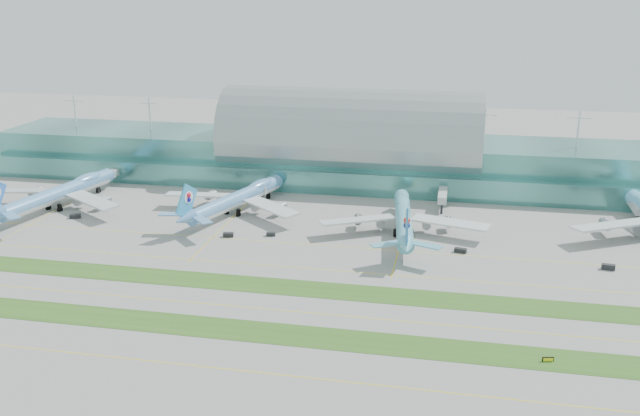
% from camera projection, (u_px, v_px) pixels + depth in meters
% --- Properties ---
extents(ground, '(700.00, 700.00, 0.00)m').
position_uv_depth(ground, '(285.00, 290.00, 216.25)').
color(ground, gray).
rests_on(ground, ground).
extents(terminal, '(340.00, 69.10, 36.00)m').
position_uv_depth(terminal, '(351.00, 151.00, 332.36)').
color(terminal, '#3D7A75').
rests_on(terminal, ground).
extents(grass_strip_near, '(420.00, 12.00, 0.08)m').
position_uv_depth(grass_strip_near, '(259.00, 332.00, 190.07)').
color(grass_strip_near, '#2D591E').
rests_on(grass_strip_near, ground).
extents(grass_strip_far, '(420.00, 12.00, 0.08)m').
position_uv_depth(grass_strip_far, '(286.00, 287.00, 218.11)').
color(grass_strip_far, '#2D591E').
rests_on(grass_strip_far, ground).
extents(taxiline_a, '(420.00, 0.35, 0.01)m').
position_uv_depth(taxiline_a, '(236.00, 370.00, 171.38)').
color(taxiline_a, yellow).
rests_on(taxiline_a, ground).
extents(taxiline_b, '(420.00, 0.35, 0.01)m').
position_uv_depth(taxiline_b, '(273.00, 309.00, 203.16)').
color(taxiline_b, yellow).
rests_on(taxiline_b, ground).
extents(taxiline_c, '(420.00, 0.35, 0.01)m').
position_uv_depth(taxiline_c, '(298.00, 268.00, 233.08)').
color(taxiline_c, yellow).
rests_on(taxiline_c, ground).
extents(taxiline_d, '(420.00, 0.35, 0.01)m').
position_uv_depth(taxiline_d, '(312.00, 244.00, 253.65)').
color(taxiline_d, yellow).
rests_on(taxiline_d, ground).
extents(airliner_a, '(66.24, 76.11, 21.06)m').
position_uv_depth(airliner_a, '(60.00, 192.00, 293.81)').
color(airliner_a, '#5B93C9').
rests_on(airliner_a, ground).
extents(airliner_b, '(60.94, 70.71, 19.96)m').
position_uv_depth(airliner_b, '(238.00, 198.00, 287.65)').
color(airliner_b, '#5D94CD').
rests_on(airliner_b, ground).
extents(airliner_c, '(62.47, 71.32, 19.63)m').
position_uv_depth(airliner_c, '(404.00, 218.00, 263.56)').
color(airliner_c, '#5CB3CB').
rests_on(airliner_c, ground).
extents(gse_b, '(4.28, 2.88, 1.60)m').
position_uv_depth(gse_b, '(75.00, 216.00, 281.92)').
color(gse_b, black).
rests_on(gse_b, ground).
extents(gse_c, '(4.03, 2.58, 1.55)m').
position_uv_depth(gse_c, '(228.00, 235.00, 261.17)').
color(gse_c, black).
rests_on(gse_c, ground).
extents(gse_d, '(3.57, 2.24, 1.36)m').
position_uv_depth(gse_d, '(271.00, 234.00, 262.03)').
color(gse_d, black).
rests_on(gse_d, ground).
extents(gse_e, '(4.03, 2.88, 1.48)m').
position_uv_depth(gse_e, '(410.00, 242.00, 254.07)').
color(gse_e, yellow).
rests_on(gse_e, ground).
extents(gse_f, '(4.45, 2.64, 1.50)m').
position_uv_depth(gse_f, '(461.00, 250.00, 246.02)').
color(gse_f, black).
rests_on(gse_f, ground).
extents(gse_g, '(4.36, 2.32, 1.79)m').
position_uv_depth(gse_g, '(608.00, 267.00, 231.31)').
color(gse_g, black).
rests_on(gse_g, ground).
extents(taxiway_sign_east, '(2.89, 0.92, 1.23)m').
position_uv_depth(taxiway_sign_east, '(548.00, 359.00, 175.07)').
color(taxiway_sign_east, black).
rests_on(taxiway_sign_east, ground).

